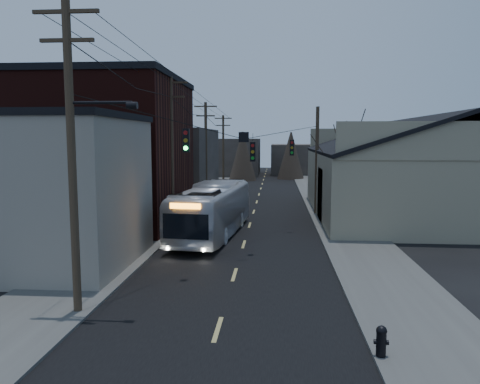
% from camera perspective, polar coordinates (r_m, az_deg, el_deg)
% --- Properties ---
extents(ground, '(160.00, 160.00, 0.00)m').
position_cam_1_polar(ground, '(13.66, -3.83, -19.67)').
color(ground, black).
rests_on(ground, ground).
extents(road_surface, '(9.00, 110.00, 0.02)m').
position_cam_1_polar(road_surface, '(42.59, 1.94, -1.59)').
color(road_surface, black).
rests_on(road_surface, ground).
extents(sidewalk_left, '(4.00, 110.00, 0.12)m').
position_cam_1_polar(sidewalk_left, '(43.35, -6.68, -1.42)').
color(sidewalk_left, '#474744').
rests_on(sidewalk_left, ground).
extents(sidewalk_right, '(4.00, 110.00, 0.12)m').
position_cam_1_polar(sidewalk_right, '(42.81, 10.67, -1.59)').
color(sidewalk_right, '#474744').
rests_on(sidewalk_right, ground).
extents(building_clapboard, '(8.00, 8.00, 7.00)m').
position_cam_1_polar(building_clapboard, '(23.86, -22.53, -0.05)').
color(building_clapboard, gray).
rests_on(building_clapboard, ground).
extents(building_brick, '(10.00, 12.00, 10.00)m').
position_cam_1_polar(building_brick, '(34.24, -15.80, 4.57)').
color(building_brick, black).
rests_on(building_brick, ground).
extents(building_left_far, '(9.00, 14.00, 7.00)m').
position_cam_1_polar(building_left_far, '(49.50, -8.81, 3.53)').
color(building_left_far, '#342E29').
rests_on(building_left_far, ground).
extents(warehouse, '(16.16, 20.60, 7.73)m').
position_cam_1_polar(warehouse, '(38.92, 21.12, 1.19)').
color(warehouse, gray).
rests_on(warehouse, ground).
extents(building_far_left, '(10.00, 12.00, 6.00)m').
position_cam_1_polar(building_far_left, '(77.58, -1.37, 4.30)').
color(building_far_left, '#342E29').
rests_on(building_far_left, ground).
extents(building_far_right, '(12.00, 14.00, 5.00)m').
position_cam_1_polar(building_far_right, '(82.37, 8.04, 4.02)').
color(building_far_right, '#342E29').
rests_on(building_far_right, ground).
extents(bare_tree, '(0.40, 0.40, 7.20)m').
position_cam_1_polar(bare_tree, '(32.56, 12.70, 2.10)').
color(bare_tree, black).
rests_on(bare_tree, ground).
extents(utility_lines, '(11.24, 45.28, 10.50)m').
position_cam_1_polar(utility_lines, '(36.62, -3.32, 4.85)').
color(utility_lines, '#382B1E').
rests_on(utility_lines, ground).
extents(bus, '(3.88, 11.86, 3.24)m').
position_cam_1_polar(bus, '(28.94, -3.37, -2.23)').
color(bus, '#B6BAC3').
rests_on(bus, ground).
extents(parked_car, '(1.75, 4.66, 1.52)m').
position_cam_1_polar(parked_car, '(48.48, -2.43, 0.29)').
color(parked_car, '#A5A6AC').
rests_on(parked_car, ground).
extents(fire_hydrant, '(0.41, 0.30, 0.86)m').
position_cam_1_polar(fire_hydrant, '(13.88, 16.84, -16.87)').
color(fire_hydrant, black).
rests_on(fire_hydrant, sidewalk_right).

